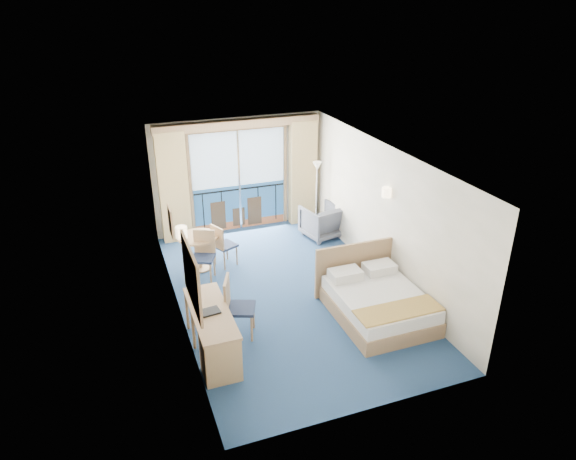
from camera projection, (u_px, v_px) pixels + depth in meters
The scene contains 22 objects.
floor at pixel (286, 293), 9.82m from camera, with size 6.50×6.50×0.00m, color navy.
room_walls at pixel (286, 207), 9.08m from camera, with size 4.04×6.54×2.72m.
balcony_door at pixel (239, 183), 12.08m from camera, with size 2.36×0.03×2.52m.
curtain_left at pixel (174, 188), 11.42m from camera, with size 0.65×0.22×2.55m, color tan.
curtain_right at pixel (303, 173), 12.39m from camera, with size 0.65×0.22×2.55m, color tan.
pelmet at pixel (238, 124), 11.39m from camera, with size 3.80×0.25×0.18m, color #A17E57.
mirror at pixel (192, 277), 7.27m from camera, with size 0.05×1.25×0.95m.
wall_print at pixel (171, 222), 8.92m from camera, with size 0.04×0.42×0.52m.
sconce_left at pixel (181, 232), 7.93m from camera, with size 0.18×0.18×0.18m, color #FFE2B2.
sconce_right at pixel (387, 192), 9.53m from camera, with size 0.18×0.18×0.18m, color #FFE2B2.
bed at pixel (377, 301), 9.01m from camera, with size 1.61×1.91×1.01m.
nightstand at pixel (367, 263), 10.29m from camera, with size 0.44×0.42×0.58m, color tan.
phone at pixel (368, 247), 10.20m from camera, with size 0.16×0.13×0.07m, color silver.
armchair at pixel (322, 221), 11.96m from camera, with size 0.81×0.84×0.76m, color #4B4F5C.
floor_lamp at pixel (317, 178), 12.04m from camera, with size 0.23×0.23×1.67m.
desk at pixel (218, 346), 7.63m from camera, with size 0.57×1.66×0.78m.
desk_chair at pixel (235, 304), 8.37m from camera, with size 0.60×0.59×1.06m.
folder at pixel (210, 311), 7.83m from camera, with size 0.29×0.22×0.03m, color black.
desk_lamp at pixel (194, 274), 8.26m from camera, with size 0.12×0.12×0.44m.
round_table at pixel (199, 244), 10.47m from camera, with size 0.82×0.82×0.74m.
table_chair_a at pixel (222, 243), 10.57m from camera, with size 0.54×0.54×0.94m.
table_chair_b at pixel (204, 252), 10.12m from camera, with size 0.57×0.58×1.00m.
Camera 1 is at (-2.87, -7.92, 5.19)m, focal length 32.00 mm.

